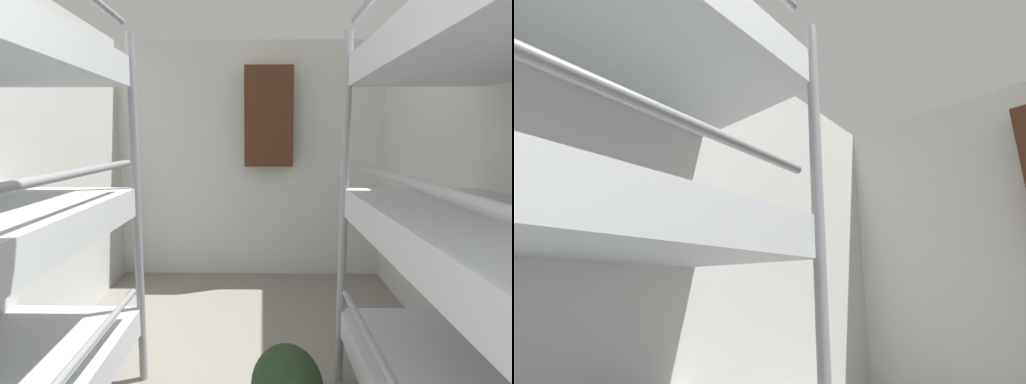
% 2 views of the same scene
% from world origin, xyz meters
% --- Properties ---
extents(wall_back, '(2.62, 0.06, 2.23)m').
position_xyz_m(wall_back, '(0.00, 4.08, 1.11)').
color(wall_back, silver).
rests_on(wall_back, ground_plane).
extents(hanging_coat, '(0.44, 0.12, 0.90)m').
position_xyz_m(hanging_coat, '(0.17, 3.93, 1.53)').
color(hanging_coat, '#472819').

